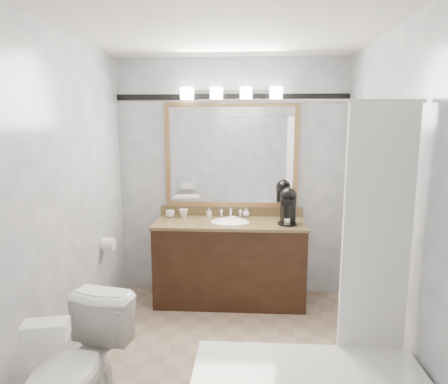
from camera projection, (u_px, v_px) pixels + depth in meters
The scene contains 14 objects.
room at pixel (224, 202), 2.97m from camera, with size 2.42×2.62×2.52m.
vanity at pixel (230, 260), 4.10m from camera, with size 1.53×0.58×0.97m.
mirror at pixel (231, 155), 4.19m from camera, with size 1.40×0.04×1.10m.
vanity_light_bar at pixel (231, 93), 4.03m from camera, with size 1.02×0.14×0.12m.
accent_stripe at pixel (232, 97), 4.10m from camera, with size 2.40×0.01×0.06m, color black.
tp_roll at pixel (108, 244), 3.78m from camera, with size 0.12×0.12×0.11m, color white.
toilet at pixel (77, 371), 2.36m from camera, with size 0.42×0.74×0.76m, color white.
tissue_box at pixel (46, 331), 1.99m from camera, with size 0.22×0.12×0.09m, color white.
coffee_maker at pixel (288, 205), 3.93m from camera, with size 0.19×0.23×0.36m.
cup_left at pixel (170, 214), 4.23m from camera, with size 0.09×0.09×0.07m, color white.
cup_right at pixel (184, 213), 4.22m from camera, with size 0.09×0.09×0.08m, color white.
soap_bottle_a at pixel (209, 213), 4.22m from camera, with size 0.05×0.05×0.10m, color white.
soap_bottle_b at pixel (246, 213), 4.23m from camera, with size 0.07×0.07×0.09m, color white.
soap_bar at pixel (232, 218), 4.15m from camera, with size 0.08×0.05×0.03m, color beige.
Camera 1 is at (0.18, -2.91, 1.81)m, focal length 32.00 mm.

